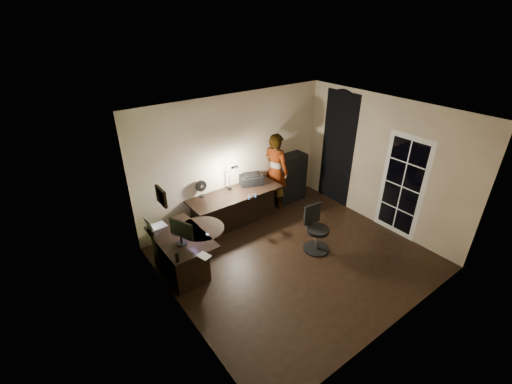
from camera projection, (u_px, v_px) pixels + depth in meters
floor at (296, 258)px, 6.42m from camera, size 4.50×4.00×0.01m
ceiling at (305, 116)px, 5.14m from camera, size 4.50×4.00×0.01m
wall_back at (235, 158)px, 7.20m from camera, size 4.50×0.01×2.70m
wall_front at (408, 255)px, 4.36m from camera, size 4.50×0.01×2.70m
wall_left at (177, 243)px, 4.60m from camera, size 0.01×4.00×2.70m
wall_right at (381, 163)px, 6.97m from camera, size 0.01×4.00×2.70m
green_wall_overlay at (178, 242)px, 4.61m from camera, size 0.00×4.00×2.70m
arched_doorway at (337, 149)px, 7.80m from camera, size 0.01×0.90×2.60m
french_door at (402, 187)px, 6.71m from camera, size 0.02×0.92×2.10m
framed_picture at (161, 196)px, 4.70m from camera, size 0.04×0.30×0.25m
desk_left at (183, 254)px, 5.94m from camera, size 0.80×1.30×0.74m
desk_right at (236, 209)px, 7.26m from camera, size 2.02×0.71×0.76m
cabinet at (290, 178)px, 8.14m from camera, size 0.77×0.39×1.15m
laptop_stand at (155, 229)px, 5.87m from camera, size 0.27×0.24×0.09m
laptop at (157, 221)px, 5.82m from camera, size 0.33×0.31×0.21m
monitor at (181, 236)px, 5.52m from camera, size 0.27×0.46×0.31m
mouse at (208, 234)px, 5.78m from camera, size 0.06×0.09×0.03m
phone at (190, 235)px, 5.79m from camera, size 0.09×0.13×0.01m
pen at (175, 235)px, 5.78m from camera, size 0.08×0.13×0.01m
speaker at (177, 257)px, 5.16m from camera, size 0.08×0.08×0.16m
notepad at (204, 256)px, 5.30m from camera, size 0.20×0.24×0.01m
desk_fan at (201, 188)px, 6.87m from camera, size 0.24×0.13×0.36m
headphones at (253, 196)px, 6.86m from camera, size 0.21×0.14×0.09m
printer at (251, 179)px, 7.43m from camera, size 0.58×0.52×0.21m
desk_lamp at (229, 176)px, 7.07m from camera, size 0.25×0.33×0.64m
office_chair at (318, 230)px, 6.44m from camera, size 0.56×0.56×0.90m
person at (276, 171)px, 7.76m from camera, size 0.58×0.72×1.77m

